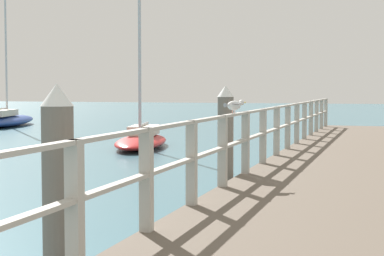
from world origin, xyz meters
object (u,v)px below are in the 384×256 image
(dock_piling_far, at_px, (225,142))
(seagull_foreground, at_px, (234,105))
(boat_2, at_px, (4,119))
(dock_piling_near, at_px, (58,196))
(boat_3, at_px, (142,139))

(dock_piling_far, distance_m, seagull_foreground, 1.23)
(dock_piling_far, distance_m, boat_2, 23.33)
(seagull_foreground, relative_size, boat_2, 0.05)
(dock_piling_far, xyz_separation_m, boat_2, (-15.72, 17.23, -0.64))
(dock_piling_near, xyz_separation_m, seagull_foreground, (0.38, 5.02, 0.67))
(dock_piling_far, height_order, boat_2, boat_2)
(seagull_foreground, distance_m, boat_2, 24.33)
(dock_piling_far, bearing_deg, boat_3, 119.98)
(dock_piling_far, height_order, seagull_foreground, dock_piling_far)
(dock_piling_near, height_order, boat_2, boat_2)
(dock_piling_far, relative_size, boat_2, 0.25)
(boat_2, bearing_deg, dock_piling_far, -62.03)
(dock_piling_near, height_order, seagull_foreground, dock_piling_near)
(dock_piling_far, bearing_deg, boat_2, 132.38)
(dock_piling_near, distance_m, boat_3, 15.46)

